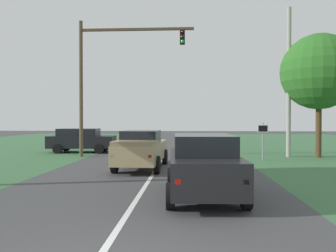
# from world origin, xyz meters

# --- Properties ---
(ground_plane) EXTENTS (120.00, 120.00, 0.00)m
(ground_plane) POSITION_xyz_m (0.00, 9.70, 0.00)
(ground_plane) COLOR #424244
(red_suv_near) EXTENTS (2.41, 4.63, 1.94)m
(red_suv_near) POSITION_xyz_m (2.02, 5.70, 1.02)
(red_suv_near) COLOR black
(red_suv_near) RESTS_ON ground_plane
(pickup_truck_lead) EXTENTS (2.31, 5.53, 1.88)m
(pickup_truck_lead) POSITION_xyz_m (-0.74, 11.82, 0.97)
(pickup_truck_lead) COLOR tan
(pickup_truck_lead) RESTS_ON ground_plane
(traffic_light) EXTENTS (7.47, 0.40, 8.84)m
(traffic_light) POSITION_xyz_m (-3.66, 17.14, 5.76)
(traffic_light) COLOR brown
(traffic_light) RESTS_ON ground_plane
(keep_moving_sign) EXTENTS (0.60, 0.09, 2.24)m
(keep_moving_sign) POSITION_xyz_m (5.93, 15.48, 1.44)
(keep_moving_sign) COLOR gray
(keep_moving_sign) RESTS_ON ground_plane
(oak_tree_right) EXTENTS (4.81, 4.81, 7.89)m
(oak_tree_right) POSITION_xyz_m (9.89, 17.53, 5.46)
(oak_tree_right) COLOR #4C351E
(oak_tree_right) RESTS_ON ground_plane
(crossing_suv_far) EXTENTS (4.86, 2.30, 1.77)m
(crossing_suv_far) POSITION_xyz_m (-6.34, 19.98, 0.93)
(crossing_suv_far) COLOR black
(crossing_suv_far) RESTS_ON ground_plane
(utility_pole_right) EXTENTS (0.28, 0.28, 9.63)m
(utility_pole_right) POSITION_xyz_m (8.03, 17.65, 4.82)
(utility_pole_right) COLOR #9E998E
(utility_pole_right) RESTS_ON ground_plane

